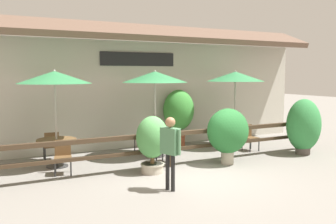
# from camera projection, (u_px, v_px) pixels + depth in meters

# --- Properties ---
(ground_plane) EXTENTS (60.00, 60.00, 0.00)m
(ground_plane) POSITION_uv_depth(u_px,v_px,m) (191.00, 176.00, 9.26)
(ground_plane) COLOR gray
(building_facade) EXTENTS (14.28, 1.49, 4.23)m
(building_facade) POSITION_uv_depth(u_px,v_px,m) (129.00, 84.00, 12.66)
(building_facade) COLOR #BCB7A8
(building_facade) RESTS_ON ground
(patio_railing) EXTENTS (10.40, 0.14, 0.95)m
(patio_railing) POSITION_uv_depth(u_px,v_px,m) (171.00, 141.00, 10.11)
(patio_railing) COLOR #3D2D1E
(patio_railing) RESTS_ON ground
(patio_umbrella_near) EXTENTS (1.95, 1.95, 2.62)m
(patio_umbrella_near) POSITION_uv_depth(u_px,v_px,m) (55.00, 77.00, 9.90)
(patio_umbrella_near) COLOR #B7B2A8
(patio_umbrella_near) RESTS_ON ground
(dining_table_near) EXTENTS (1.05, 1.05, 0.76)m
(dining_table_near) POSITION_uv_depth(u_px,v_px,m) (57.00, 145.00, 10.09)
(dining_table_near) COLOR brown
(dining_table_near) RESTS_ON ground
(chair_near_streetside) EXTENTS (0.50, 0.50, 0.84)m
(chair_near_streetside) POSITION_uv_depth(u_px,v_px,m) (63.00, 155.00, 9.39)
(chair_near_streetside) COLOR brown
(chair_near_streetside) RESTS_ON ground
(chair_near_wallside) EXTENTS (0.44, 0.44, 0.84)m
(chair_near_wallside) POSITION_uv_depth(u_px,v_px,m) (51.00, 145.00, 10.81)
(chair_near_wallside) COLOR brown
(chair_near_wallside) RESTS_ON ground
(patio_umbrella_middle) EXTENTS (1.95, 1.95, 2.62)m
(patio_umbrella_middle) POSITION_uv_depth(u_px,v_px,m) (155.00, 77.00, 11.19)
(patio_umbrella_middle) COLOR #B7B2A8
(patio_umbrella_middle) RESTS_ON ground
(dining_table_middle) EXTENTS (1.05, 1.05, 0.76)m
(dining_table_middle) POSITION_uv_depth(u_px,v_px,m) (155.00, 137.00, 11.38)
(dining_table_middle) COLOR brown
(dining_table_middle) RESTS_ON ground
(chair_middle_streetside) EXTENTS (0.43, 0.43, 0.84)m
(chair_middle_streetside) POSITION_uv_depth(u_px,v_px,m) (164.00, 145.00, 10.70)
(chair_middle_streetside) COLOR brown
(chair_middle_streetside) RESTS_ON ground
(chair_middle_wallside) EXTENTS (0.42, 0.42, 0.84)m
(chair_middle_wallside) POSITION_uv_depth(u_px,v_px,m) (143.00, 138.00, 12.01)
(chair_middle_wallside) COLOR brown
(chair_middle_wallside) RESTS_ON ground
(patio_umbrella_far) EXTENTS (1.95, 1.95, 2.62)m
(patio_umbrella_far) POSITION_uv_depth(u_px,v_px,m) (235.00, 77.00, 12.72)
(patio_umbrella_far) COLOR #B7B2A8
(patio_umbrella_far) RESTS_ON ground
(dining_table_far) EXTENTS (1.05, 1.05, 0.76)m
(dining_table_far) POSITION_uv_depth(u_px,v_px,m) (234.00, 129.00, 12.91)
(dining_table_far) COLOR brown
(dining_table_far) RESTS_ON ground
(chair_far_streetside) EXTENTS (0.44, 0.44, 0.84)m
(chair_far_streetside) POSITION_uv_depth(u_px,v_px,m) (249.00, 136.00, 12.26)
(chair_far_streetside) COLOR brown
(chair_far_streetside) RESTS_ON ground
(chair_far_wallside) EXTENTS (0.45, 0.45, 0.84)m
(chair_far_wallside) POSITION_uv_depth(u_px,v_px,m) (220.00, 130.00, 13.57)
(chair_far_wallside) COLOR brown
(chair_far_wallside) RESTS_ON ground
(potted_plant_tall_tropical) EXTENTS (0.83, 0.75, 1.45)m
(potted_plant_tall_tropical) POSITION_uv_depth(u_px,v_px,m) (152.00, 141.00, 9.43)
(potted_plant_tall_tropical) COLOR #B7AD99
(potted_plant_tall_tropical) RESTS_ON ground
(potted_plant_corner_fern) EXTENTS (1.10, 0.99, 1.73)m
(potted_plant_corner_fern) POSITION_uv_depth(u_px,v_px,m) (304.00, 126.00, 11.65)
(potted_plant_corner_fern) COLOR #564C47
(potted_plant_corner_fern) RESTS_ON ground
(potted_plant_entrance_palm) EXTENTS (1.19, 1.07, 1.56)m
(potted_plant_entrance_palm) POSITION_uv_depth(u_px,v_px,m) (228.00, 132.00, 10.39)
(potted_plant_entrance_palm) COLOR #B7AD99
(potted_plant_entrance_palm) RESTS_ON ground
(potted_plant_small_flowering) EXTENTS (1.10, 0.99, 1.96)m
(potted_plant_small_flowering) POSITION_uv_depth(u_px,v_px,m) (179.00, 111.00, 13.01)
(potted_plant_small_flowering) COLOR #9E4C33
(potted_plant_small_flowering) RESTS_ON ground
(pedestrian) EXTENTS (0.33, 0.54, 1.60)m
(pedestrian) POSITION_uv_depth(u_px,v_px,m) (170.00, 144.00, 7.98)
(pedestrian) COLOR black
(pedestrian) RESTS_ON ground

